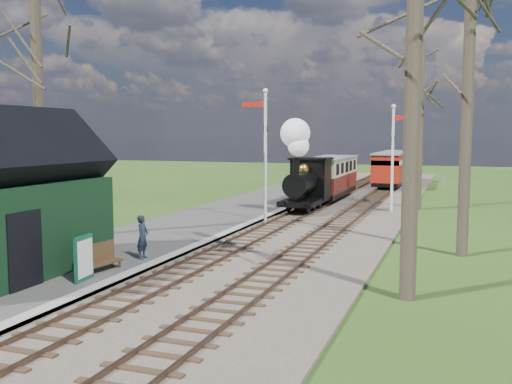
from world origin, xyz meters
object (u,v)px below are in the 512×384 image
(locomotive, at_px, (304,172))
(coach, at_px, (330,175))
(sign_board, at_px, (84,258))
(red_carriage_a, at_px, (389,169))
(bench, at_px, (99,258))
(semaphore_near, at_px, (264,146))
(semaphore_far, at_px, (394,150))
(station_shed, at_px, (6,202))
(red_carriage_b, at_px, (397,165))
(person, at_px, (143,237))

(locomotive, distance_m, coach, 6.10)
(sign_board, bearing_deg, red_carriage_a, 81.80)
(bench, bearing_deg, locomotive, 81.88)
(semaphore_near, height_order, locomotive, semaphore_near)
(locomotive, bearing_deg, sign_board, -96.56)
(locomotive, distance_m, bench, 15.31)
(semaphore_near, relative_size, coach, 0.82)
(semaphore_far, relative_size, locomotive, 1.20)
(semaphore_near, relative_size, red_carriage_a, 1.19)
(station_shed, bearing_deg, semaphore_near, 73.62)
(semaphore_near, distance_m, coach, 10.62)
(locomotive, bearing_deg, red_carriage_a, 80.05)
(red_carriage_b, bearing_deg, semaphore_far, -84.59)
(locomotive, xyz_separation_m, coach, (0.01, 6.07, -0.59))
(semaphore_near, xyz_separation_m, semaphore_far, (5.14, 6.00, -0.27))
(red_carriage_a, xyz_separation_m, person, (-4.41, -28.10, -0.63))
(semaphore_far, relative_size, coach, 0.75)
(semaphore_near, distance_m, locomotive, 4.63)
(station_shed, relative_size, coach, 0.83)
(bench, bearing_deg, sign_board, -74.81)
(semaphore_near, relative_size, locomotive, 1.31)
(red_carriage_b, relative_size, sign_board, 4.22)
(red_carriage_a, xyz_separation_m, red_carriage_b, (0.00, 5.50, 0.00))
(semaphore_far, height_order, person, semaphore_far)
(station_shed, bearing_deg, red_carriage_a, 77.54)
(locomotive, relative_size, bench, 3.26)
(locomotive, xyz_separation_m, bench, (-2.15, -15.08, -1.60))
(semaphore_near, distance_m, bench, 11.26)
(red_carriage_a, bearing_deg, red_carriage_b, 90.00)
(station_shed, xyz_separation_m, red_carriage_b, (6.90, 36.72, -0.74))
(locomotive, distance_m, red_carriage_b, 20.56)
(semaphore_far, distance_m, person, 16.30)
(coach, relative_size, red_carriage_b, 1.46)
(semaphore_near, xyz_separation_m, sign_board, (-1.10, -11.83, -2.80))
(locomotive, bearing_deg, semaphore_near, -99.92)
(semaphore_near, bearing_deg, locomotive, 80.08)
(red_carriage_a, relative_size, sign_board, 4.22)
(red_carriage_b, height_order, person, red_carriage_b)
(station_shed, height_order, sign_board, station_shed)
(red_carriage_a, bearing_deg, semaphore_far, -82.36)
(coach, xyz_separation_m, bench, (-2.16, -21.14, -1.02))
(sign_board, distance_m, person, 2.95)
(coach, bearing_deg, locomotive, -90.11)
(semaphore_far, relative_size, red_carriage_a, 1.10)
(bench, bearing_deg, semaphore_far, 68.67)
(station_shed, height_order, person, station_shed)
(coach, height_order, red_carriage_a, coach)
(semaphore_near, xyz_separation_m, person, (-1.04, -8.88, -2.73))
(red_carriage_b, xyz_separation_m, bench, (-4.76, -35.46, -0.95))
(sign_board, bearing_deg, station_shed, -175.88)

